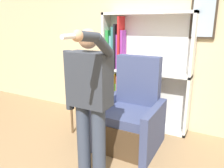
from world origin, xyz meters
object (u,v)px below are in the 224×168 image
at_px(armchair, 130,119).
at_px(side_table, 85,104).
at_px(person_standing, 89,98).
at_px(table_lamp, 84,71).
at_px(bookcase, 134,73).

relative_size(armchair, side_table, 2.06).
distance_m(armchair, side_table, 0.81).
bearing_deg(person_standing, side_table, 127.90).
bearing_deg(table_lamp, armchair, -0.56).
bearing_deg(armchair, table_lamp, 179.44).
distance_m(person_standing, table_lamp, 1.15).
bearing_deg(armchair, person_standing, -96.30).
bearing_deg(bookcase, armchair, -71.15).
bearing_deg(armchair, side_table, 179.44).
bearing_deg(person_standing, armchair, 83.70).
xyz_separation_m(bookcase, armchair, (0.23, -0.69, -0.52)).
bearing_deg(bookcase, person_standing, -85.12).
height_order(armchair, side_table, armchair).
bearing_deg(side_table, armchair, -0.56).
height_order(side_table, table_lamp, table_lamp).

